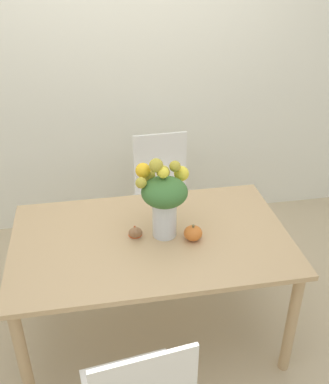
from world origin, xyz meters
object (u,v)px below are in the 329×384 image
pumpkin (193,233)px  turkey_figurine (135,231)px  flower_vase (164,197)px  dining_chair_near_window (164,196)px

pumpkin → turkey_figurine: size_ratio=0.98×
flower_vase → dining_chair_near_window: flower_vase is taller
flower_vase → turkey_figurine: 0.26m
turkey_figurine → dining_chair_near_window: dining_chair_near_window is taller
dining_chair_near_window → turkey_figurine: bearing=-112.8°
pumpkin → dining_chair_near_window: dining_chair_near_window is taller
pumpkin → flower_vase: bearing=149.3°
turkey_figurine → dining_chair_near_window: bearing=69.4°
pumpkin → turkey_figurine: (-0.31, 0.09, -0.01)m
flower_vase → dining_chair_near_window: 0.95m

